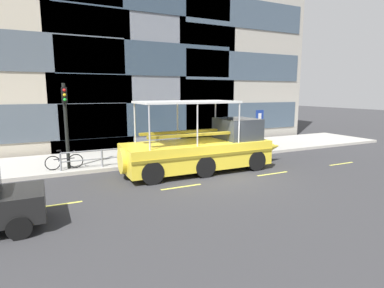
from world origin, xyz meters
name	(u,v)px	position (x,y,z in m)	size (l,w,h in m)	color
ground_plane	(221,175)	(0.00, 0.00, 0.00)	(120.00, 120.00, 0.00)	#333335
sidewalk	(175,153)	(0.00, 5.60, 0.09)	(32.00, 4.80, 0.18)	#A8A59E
curb_edge	(192,160)	(0.00, 3.11, 0.09)	(32.00, 0.18, 0.18)	#B2ADA3
lane_centreline	(230,180)	(0.00, -0.83, 0.00)	(25.80, 0.12, 0.01)	#DBD64C
office_tower_right	(212,28)	(7.29, 14.01, 9.79)	(11.40, 11.31, 19.58)	#9E998E
curb_guardrail	(173,149)	(-1.02, 3.45, 0.77)	(11.59, 0.09, 0.88)	gray
traffic_light_pole	(66,118)	(-6.39, 3.77, 2.68)	(0.24, 0.46, 4.12)	black
parking_sign	(259,123)	(5.32, 4.05, 1.91)	(0.60, 0.12, 2.55)	#4C4F54
leaned_bicycle	(64,162)	(-6.59, 3.74, 0.56)	(1.74, 0.46, 0.96)	black
duck_tour_boat	(206,148)	(-0.14, 1.23, 1.10)	(9.03, 2.65, 3.47)	yellow
pedestrian_near_bow	(218,135)	(2.63, 4.73, 1.17)	(0.25, 0.46, 1.63)	#1E2338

